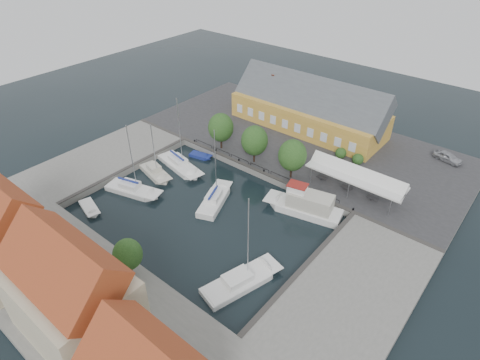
{
  "coord_description": "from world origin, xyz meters",
  "views": [
    {
      "loc": [
        30.96,
        -31.75,
        35.08
      ],
      "look_at": [
        0.0,
        6.0,
        1.5
      ],
      "focal_mm": 30.0,
      "sensor_mm": 36.0,
      "label": 1
    }
  ],
  "objects_px": {
    "west_boat_b": "(155,173)",
    "west_boat_a": "(180,166)",
    "trawler": "(306,206)",
    "west_boat_d": "(133,191)",
    "tent_canopy": "(356,176)",
    "car_red": "(253,145)",
    "launch_nw": "(200,156)",
    "car_silver": "(448,157)",
    "east_boat_c": "(240,282)",
    "warehouse": "(306,108)",
    "center_sailboat": "(215,201)",
    "launch_sw": "(90,209)"
  },
  "relations": [
    {
      "from": "west_boat_b",
      "to": "west_boat_a",
      "type": "bearing_deg",
      "value": 71.23
    },
    {
      "from": "trawler",
      "to": "west_boat_d",
      "type": "height_order",
      "value": "west_boat_d"
    },
    {
      "from": "tent_canopy",
      "to": "car_red",
      "type": "relative_size",
      "value": 3.68
    },
    {
      "from": "west_boat_a",
      "to": "launch_nw",
      "type": "relative_size",
      "value": 3.17
    },
    {
      "from": "car_silver",
      "to": "car_red",
      "type": "distance_m",
      "value": 31.45
    },
    {
      "from": "east_boat_c",
      "to": "warehouse",
      "type": "bearing_deg",
      "value": 111.36
    },
    {
      "from": "center_sailboat",
      "to": "west_boat_a",
      "type": "distance_m",
      "value": 11.25
    },
    {
      "from": "trawler",
      "to": "launch_nw",
      "type": "xyz_separation_m",
      "value": [
        -21.52,
        1.45,
        -0.93
      ]
    },
    {
      "from": "trawler",
      "to": "east_boat_c",
      "type": "distance_m",
      "value": 15.6
    },
    {
      "from": "warehouse",
      "to": "tent_canopy",
      "type": "distance_m",
      "value": 21.63
    },
    {
      "from": "car_red",
      "to": "warehouse",
      "type": "bearing_deg",
      "value": 64.08
    },
    {
      "from": "west_boat_a",
      "to": "west_boat_d",
      "type": "height_order",
      "value": "west_boat_a"
    },
    {
      "from": "west_boat_a",
      "to": "west_boat_b",
      "type": "distance_m",
      "value": 4.18
    },
    {
      "from": "car_silver",
      "to": "east_boat_c",
      "type": "bearing_deg",
      "value": 179.04
    },
    {
      "from": "warehouse",
      "to": "west_boat_d",
      "type": "relative_size",
      "value": 2.43
    },
    {
      "from": "center_sailboat",
      "to": "trawler",
      "type": "height_order",
      "value": "center_sailboat"
    },
    {
      "from": "warehouse",
      "to": "launch_nw",
      "type": "bearing_deg",
      "value": -113.07
    },
    {
      "from": "center_sailboat",
      "to": "west_boat_d",
      "type": "relative_size",
      "value": 1.01
    },
    {
      "from": "car_red",
      "to": "trawler",
      "type": "xyz_separation_m",
      "value": [
        15.39,
        -7.98,
        -0.61
      ]
    },
    {
      "from": "car_red",
      "to": "trawler",
      "type": "bearing_deg",
      "value": -43.7
    },
    {
      "from": "tent_canopy",
      "to": "trawler",
      "type": "distance_m",
      "value": 8.39
    },
    {
      "from": "trawler",
      "to": "west_boat_b",
      "type": "relative_size",
      "value": 1.16
    },
    {
      "from": "center_sailboat",
      "to": "trawler",
      "type": "distance_m",
      "value": 12.81
    },
    {
      "from": "warehouse",
      "to": "car_silver",
      "type": "xyz_separation_m",
      "value": [
        24.5,
        3.54,
        -2.66
      ]
    },
    {
      "from": "launch_nw",
      "to": "west_boat_d",
      "type": "bearing_deg",
      "value": -93.03
    },
    {
      "from": "warehouse",
      "to": "east_boat_c",
      "type": "distance_m",
      "value": 39.49
    },
    {
      "from": "car_red",
      "to": "west_boat_b",
      "type": "bearing_deg",
      "value": -133.86
    },
    {
      "from": "warehouse",
      "to": "tent_canopy",
      "type": "bearing_deg",
      "value": -39.86
    },
    {
      "from": "tent_canopy",
      "to": "car_silver",
      "type": "height_order",
      "value": "tent_canopy"
    },
    {
      "from": "west_boat_d",
      "to": "tent_canopy",
      "type": "bearing_deg",
      "value": 36.95
    },
    {
      "from": "launch_nw",
      "to": "tent_canopy",
      "type": "bearing_deg",
      "value": 12.93
    },
    {
      "from": "launch_sw",
      "to": "warehouse",
      "type": "bearing_deg",
      "value": 75.24
    },
    {
      "from": "car_red",
      "to": "west_boat_d",
      "type": "xyz_separation_m",
      "value": [
        -6.85,
        -20.1,
        -1.36
      ]
    },
    {
      "from": "west_boat_d",
      "to": "trawler",
      "type": "bearing_deg",
      "value": 28.6
    },
    {
      "from": "car_red",
      "to": "launch_sw",
      "type": "height_order",
      "value": "car_red"
    },
    {
      "from": "west_boat_b",
      "to": "car_red",
      "type": "bearing_deg",
      "value": 62.43
    },
    {
      "from": "launch_sw",
      "to": "east_boat_c",
      "type": "bearing_deg",
      "value": 6.94
    },
    {
      "from": "tent_canopy",
      "to": "east_boat_c",
      "type": "height_order",
      "value": "east_boat_c"
    },
    {
      "from": "center_sailboat",
      "to": "launch_nw",
      "type": "height_order",
      "value": "center_sailboat"
    },
    {
      "from": "warehouse",
      "to": "car_red",
      "type": "bearing_deg",
      "value": -99.62
    },
    {
      "from": "trawler",
      "to": "car_silver",
      "type": "bearing_deg",
      "value": 65.25
    },
    {
      "from": "east_boat_c",
      "to": "west_boat_b",
      "type": "relative_size",
      "value": 1.26
    },
    {
      "from": "car_red",
      "to": "east_boat_c",
      "type": "height_order",
      "value": "east_boat_c"
    },
    {
      "from": "east_boat_c",
      "to": "trawler",
      "type": "bearing_deg",
      "value": 94.14
    },
    {
      "from": "warehouse",
      "to": "launch_sw",
      "type": "height_order",
      "value": "warehouse"
    },
    {
      "from": "car_red",
      "to": "trawler",
      "type": "relative_size",
      "value": 0.34
    },
    {
      "from": "tent_canopy",
      "to": "trawler",
      "type": "relative_size",
      "value": 1.25
    },
    {
      "from": "tent_canopy",
      "to": "center_sailboat",
      "type": "bearing_deg",
      "value": -137.03
    },
    {
      "from": "west_boat_b",
      "to": "west_boat_d",
      "type": "bearing_deg",
      "value": -79.66
    },
    {
      "from": "car_silver",
      "to": "trawler",
      "type": "bearing_deg",
      "value": 168.57
    }
  ]
}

